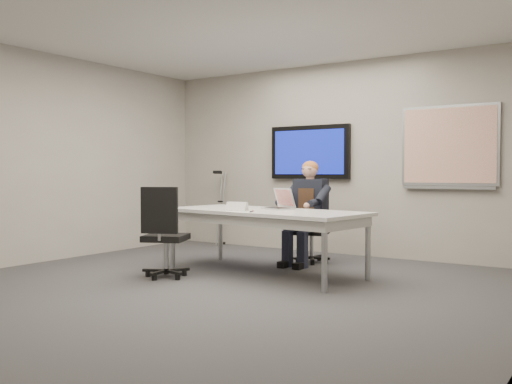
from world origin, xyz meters
The scene contains 14 objects.
floor centered at (0.00, 0.00, 0.00)m, with size 6.00×6.00×0.02m, color #363638.
ceiling centered at (0.00, 0.00, 2.80)m, with size 6.00×6.00×0.02m, color silver.
wall_back centered at (0.00, 3.00, 1.40)m, with size 6.00×0.02×2.80m, color gray.
wall_left centered at (-3.00, 0.00, 1.40)m, with size 0.02×6.00×2.80m, color gray.
conference_table centered at (-0.05, 1.00, 0.67)m, with size 2.55×1.32×0.75m.
tv_display centered at (-0.50, 2.95, 1.50)m, with size 1.30×0.09×0.80m.
whiteboard centered at (1.55, 2.97, 1.53)m, with size 1.25×0.08×1.10m.
office_chair_far centered at (0.02, 2.06, 0.29)m, with size 0.54×0.54×0.94m.
office_chair_near centered at (-0.84, 0.14, 0.32)m, with size 0.65×0.65×1.04m.
seated_person centered at (0.03, 1.82, 0.54)m, with size 0.43×0.74×1.35m.
crutch centered at (-2.09, 2.83, 0.63)m, with size 0.17×0.25×1.25m, color #A3A6AB, non-canonical shape.
laptop centered at (0.03, 1.23, 0.82)m, with size 0.42×0.46×0.25m.
name_tent centered at (-0.25, 0.72, 0.81)m, with size 0.26×0.07×0.10m, color white, non-canonical shape.
pen centered at (0.01, 0.65, 0.76)m, with size 0.01×0.01×0.15m, color black.
Camera 1 is at (3.59, -4.63, 1.20)m, focal length 40.00 mm.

